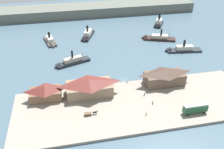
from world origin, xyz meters
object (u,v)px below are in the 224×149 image
object	(u,v)px
ferry_shed_east_terminal	(45,92)
horse_cart	(90,113)
ferry_near_quay	(70,62)
ferry_moored_west	(158,24)
street_tram	(195,108)
mooring_post_center_west	(113,84)
ferry_moored_east	(51,42)
ferry_mid_harbor	(155,38)
ferry_shed_central_terminal	(165,77)
pedestrian_at_waters_edge	(146,114)
mooring_post_center_east	(127,82)
pedestrian_near_cart	(153,103)
ferry_outer_harbor	(179,50)
pedestrian_near_west_shed	(144,94)
ferry_shed_customs_shed	(89,87)
ferry_approaching_east	(87,36)

from	to	relation	value
ferry_shed_east_terminal	horse_cart	size ratio (longest dim) A/B	2.41
ferry_near_quay	ferry_moored_west	world-z (taller)	ferry_moored_west
street_tram	mooring_post_center_west	distance (m)	41.56
horse_cart	ferry_moored_east	world-z (taller)	ferry_moored_east
ferry_mid_harbor	ferry_moored_west	bearing A→B (deg)	64.30
ferry_shed_central_terminal	pedestrian_at_waters_edge	distance (m)	27.13
ferry_shed_central_terminal	ferry_moored_west	bearing A→B (deg)	71.15
ferry_shed_central_terminal	street_tram	size ratio (longest dim) A/B	1.86
pedestrian_at_waters_edge	mooring_post_center_east	world-z (taller)	pedestrian_at_waters_edge
pedestrian_near_cart	ferry_moored_east	distance (m)	90.20
horse_cart	mooring_post_center_east	world-z (taller)	horse_cart
pedestrian_near_cart	ferry_outer_harbor	xyz separation A→B (m)	(35.64, 48.78, -0.75)
pedestrian_at_waters_edge	ferry_outer_harbor	xyz separation A→B (m)	(40.91, 55.38, -0.66)
ferry_shed_central_terminal	mooring_post_center_east	xyz separation A→B (m)	(-18.41, 4.32, -3.69)
street_tram	ferry_near_quay	world-z (taller)	ferry_near_quay
ferry_shed_east_terminal	ferry_near_quay	xyz separation A→B (m)	(12.69, 31.88, -3.50)
ferry_shed_central_terminal	ferry_moored_west	xyz separation A→B (m)	(27.07, 79.28, -3.47)
pedestrian_at_waters_edge	pedestrian_near_west_shed	size ratio (longest dim) A/B	0.92
pedestrian_near_cart	ferry_shed_customs_shed	bearing A→B (deg)	153.81
ferry_shed_customs_shed	ferry_approaching_east	distance (m)	69.40
pedestrian_near_west_shed	mooring_post_center_west	size ratio (longest dim) A/B	1.89
ferry_near_quay	ferry_outer_harbor	xyz separation A→B (m)	(70.51, 2.88, -0.20)
pedestrian_at_waters_edge	ferry_moored_east	world-z (taller)	ferry_moored_east
ferry_moored_east	ferry_outer_harbor	world-z (taller)	ferry_outer_harbor
street_tram	ferry_near_quay	size ratio (longest dim) A/B	0.48
ferry_shed_central_terminal	ferry_near_quay	distance (m)	55.79
ferry_mid_harbor	ferry_shed_east_terminal	bearing A→B (deg)	-143.10
pedestrian_near_west_shed	ferry_shed_customs_shed	bearing A→B (deg)	165.65
ferry_moored_east	ferry_outer_harbor	bearing A→B (deg)	-19.38
pedestrian_at_waters_edge	mooring_post_center_east	bearing A→B (deg)	94.30
ferry_shed_central_terminal	ferry_near_quay	world-z (taller)	ferry_shed_central_terminal
mooring_post_center_west	ferry_moored_east	size ratio (longest dim) A/B	0.04
ferry_shed_east_terminal	mooring_post_center_west	bearing A→B (deg)	8.07
ferry_shed_east_terminal	pedestrian_near_west_shed	world-z (taller)	ferry_shed_east_terminal
pedestrian_near_west_shed	horse_cart	bearing A→B (deg)	-162.75
ferry_near_quay	ferry_approaching_east	world-z (taller)	ferry_approaching_east
ferry_moored_west	ferry_shed_east_terminal	bearing A→B (deg)	-137.03
mooring_post_center_east	ferry_outer_harbor	distance (m)	52.17
pedestrian_near_west_shed	ferry_moored_east	bearing A→B (deg)	122.10
pedestrian_near_west_shed	ferry_mid_harbor	distance (m)	68.95
ferry_shed_customs_shed	ferry_shed_central_terminal	world-z (taller)	ferry_shed_central_terminal
street_tram	pedestrian_near_west_shed	distance (m)	23.96
ferry_shed_central_terminal	mooring_post_center_east	distance (m)	19.26
ferry_moored_west	ferry_outer_harbor	distance (m)	45.27
pedestrian_near_cart	ferry_moored_west	distance (m)	101.47
mooring_post_center_east	ferry_approaching_east	size ratio (longest dim) A/B	0.04
ferry_shed_east_terminal	ferry_shed_central_terminal	distance (m)	58.77
mooring_post_center_west	mooring_post_center_east	size ratio (longest dim) A/B	1.00
pedestrian_near_cart	horse_cart	bearing A→B (deg)	-176.98
ferry_shed_east_terminal	ferry_moored_east	xyz separation A→B (m)	(1.46, 63.52, -3.68)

